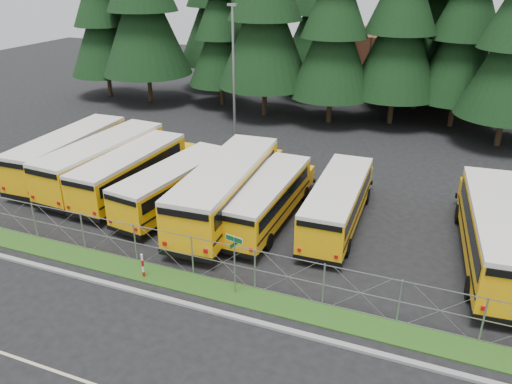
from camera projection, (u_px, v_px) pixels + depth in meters
ground at (223, 268)px, 23.15m from camera, size 120.00×120.00×0.00m
curb at (191, 305)px, 20.50m from camera, size 50.00×0.25×0.12m
grass_verge at (206, 287)px, 21.70m from camera, size 50.00×1.40×0.06m
chainlink_fence at (213, 260)px, 21.88m from camera, size 44.00×0.10×2.00m
brick_building at (430, 63)px, 53.65m from camera, size 22.00×10.00×6.00m
bus_0 at (74, 154)px, 32.70m from camera, size 2.89×11.11×2.90m
bus_1 at (107, 162)px, 31.42m from camera, size 3.34×11.31×2.93m
bus_2 at (135, 172)px, 30.20m from camera, size 2.85×10.36×2.69m
bus_3 at (178, 186)px, 28.44m from camera, size 3.67×10.13×2.60m
bus_4 at (229, 189)px, 27.29m from camera, size 3.46×12.17×3.16m
bus_5 at (269, 200)px, 26.79m from camera, size 2.47×9.81×2.56m
bus_6 at (339, 203)px, 26.33m from camera, size 2.60×10.03×2.61m
bus_east at (496, 234)px, 22.95m from camera, size 3.68×11.71×3.02m
street_sign at (234, 253)px, 20.49m from camera, size 0.83×0.54×2.81m
striped_bollard at (143, 266)px, 22.19m from camera, size 0.11×0.11×1.20m
light_standard at (234, 67)px, 38.43m from camera, size 0.70×0.35×10.14m
conifer_0 at (101, 18)px, 49.53m from camera, size 7.11×7.11×15.73m
conifer_1 at (142, 1)px, 46.71m from camera, size 8.68×8.68×19.21m
conifer_2 at (220, 31)px, 46.61m from camera, size 6.35×6.35×14.03m
conifer_3 at (265, 9)px, 42.37m from camera, size 8.39×8.39×18.55m
conifer_4 at (334, 27)px, 40.83m from camera, size 7.25×7.25×16.04m
conifer_5 at (401, 23)px, 40.36m from camera, size 7.61×7.61×16.84m
conifer_6 at (466, 29)px, 39.74m from camera, size 7.26×7.26×16.05m
conifer_11 at (322, 4)px, 48.72m from camera, size 8.25×8.25×18.25m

